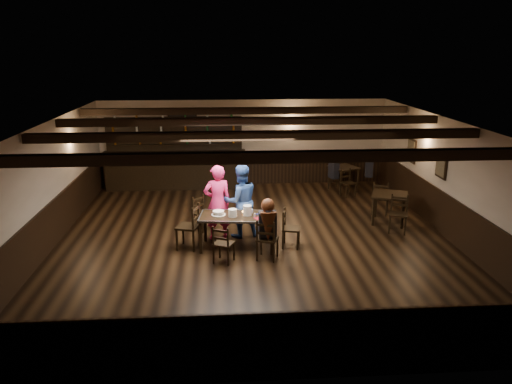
{
  "coord_description": "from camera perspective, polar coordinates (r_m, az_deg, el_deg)",
  "views": [
    {
      "loc": [
        -0.71,
        -10.63,
        4.26
      ],
      "look_at": [
        0.05,
        0.2,
        1.1
      ],
      "focal_mm": 35.0,
      "sensor_mm": 36.0,
      "label": 1
    }
  ],
  "objects": [
    {
      "name": "chair_near_right",
      "position": [
        10.28,
        1.21,
        -5.14
      ],
      "size": [
        0.52,
        0.51,
        0.88
      ],
      "color": "black",
      "rests_on": "ground"
    },
    {
      "name": "back_table_b",
      "position": [
        15.5,
        9.97,
        2.47
      ],
      "size": [
        0.98,
        0.98,
        0.75
      ],
      "color": "black",
      "rests_on": "ground"
    },
    {
      "name": "menu_blue",
      "position": [
        10.9,
        0.88,
        -2.54
      ],
      "size": [
        0.35,
        0.33,
        0.0
      ],
      "primitive_type": "cube",
      "rotation": [
        0.0,
        0.0,
        -0.62
      ],
      "color": "#0F134D",
      "rests_on": "dining_table"
    },
    {
      "name": "back_table_a",
      "position": [
        12.86,
        15.02,
        -0.65
      ],
      "size": [
        1.09,
        1.09,
        0.75
      ],
      "color": "black",
      "rests_on": "ground"
    },
    {
      "name": "pepper_shaker",
      "position": [
        10.75,
        0.34,
        -2.54
      ],
      "size": [
        0.04,
        0.04,
        0.1
      ],
      "primitive_type": "cylinder",
      "color": "#A5A8AD",
      "rests_on": "dining_table"
    },
    {
      "name": "room_shell",
      "position": [
        10.99,
        -0.18,
        2.98
      ],
      "size": [
        9.02,
        10.02,
        2.71
      ],
      "color": "beige",
      "rests_on": "ground"
    },
    {
      "name": "bg_patron_left",
      "position": [
        15.15,
        8.89,
        2.84
      ],
      "size": [
        0.29,
        0.37,
        0.68
      ],
      "color": "black",
      "rests_on": "ground"
    },
    {
      "name": "bg_patron_right",
      "position": [
        15.55,
        12.82,
        3.13
      ],
      "size": [
        0.3,
        0.41,
        0.76
      ],
      "color": "black",
      "rests_on": "ground"
    },
    {
      "name": "man_blue",
      "position": [
        11.49,
        -1.76,
        -1.04
      ],
      "size": [
        0.96,
        0.83,
        1.71
      ],
      "primitive_type": "imported",
      "rotation": [
        0.0,
        0.0,
        3.38
      ],
      "color": "navy",
      "rests_on": "ground"
    },
    {
      "name": "tea_light",
      "position": [
        10.95,
        -1.52,
        -2.33
      ],
      "size": [
        0.06,
        0.06,
        0.06
      ],
      "color": "#A5A8AD",
      "rests_on": "dining_table"
    },
    {
      "name": "chair_end_left",
      "position": [
        10.94,
        -7.39,
        -3.55
      ],
      "size": [
        0.56,
        0.57,
        1.0
      ],
      "color": "black",
      "rests_on": "ground"
    },
    {
      "name": "ground",
      "position": [
        11.47,
        -0.2,
        -5.58
      ],
      "size": [
        10.0,
        10.0,
        0.0
      ],
      "primitive_type": "plane",
      "color": "black",
      "rests_on": "ground"
    },
    {
      "name": "woman_pink",
      "position": [
        11.37,
        -4.43,
        -1.19
      ],
      "size": [
        0.7,
        0.53,
        1.74
      ],
      "primitive_type": "imported",
      "rotation": [
        0.0,
        0.0,
        3.34
      ],
      "color": "#FA306F",
      "rests_on": "ground"
    },
    {
      "name": "salt_shaker",
      "position": [
        10.68,
        -0.16,
        -2.69
      ],
      "size": [
        0.04,
        0.04,
        0.09
      ],
      "primitive_type": "cylinder",
      "color": "silver",
      "rests_on": "dining_table"
    },
    {
      "name": "drink_glass",
      "position": [
        10.96,
        -0.54,
        -2.19
      ],
      "size": [
        0.06,
        0.06,
        0.1
      ],
      "primitive_type": "cylinder",
      "color": "silver",
      "rests_on": "dining_table"
    },
    {
      "name": "cake",
      "position": [
        10.87,
        -4.31,
        -2.42
      ],
      "size": [
        0.31,
        0.31,
        0.1
      ],
      "color": "white",
      "rests_on": "dining_table"
    },
    {
      "name": "dining_table",
      "position": [
        10.86,
        -2.14,
        -3.06
      ],
      "size": [
        1.72,
        1.0,
        0.75
      ],
      "color": "black",
      "rests_on": "ground"
    },
    {
      "name": "chair_end_right",
      "position": [
        11.0,
        3.67,
        -3.82
      ],
      "size": [
        0.46,
        0.48,
        0.85
      ],
      "color": "black",
      "rests_on": "ground"
    },
    {
      "name": "plate_stack_b",
      "position": [
        10.81,
        -0.99,
        -2.1
      ],
      "size": [
        0.19,
        0.19,
        0.22
      ],
      "primitive_type": "cylinder",
      "color": "white",
      "rests_on": "dining_table"
    },
    {
      "name": "chair_far_pushed",
      "position": [
        12.09,
        -6.32,
        -2.06
      ],
      "size": [
        0.54,
        0.54,
        0.84
      ],
      "color": "black",
      "rests_on": "ground"
    },
    {
      "name": "menu_red",
      "position": [
        10.67,
        0.47,
        -2.97
      ],
      "size": [
        0.31,
        0.27,
        0.0
      ],
      "primitive_type": "cube",
      "rotation": [
        0.0,
        0.0,
        0.44
      ],
      "color": "maroon",
      "rests_on": "dining_table"
    },
    {
      "name": "bar_counter",
      "position": [
        15.82,
        -9.23,
        3.08
      ],
      "size": [
        4.4,
        0.7,
        2.2
      ],
      "color": "black",
      "rests_on": "ground"
    },
    {
      "name": "chair_near_left",
      "position": [
        10.17,
        -3.88,
        -5.68
      ],
      "size": [
        0.49,
        0.49,
        0.81
      ],
      "color": "black",
      "rests_on": "ground"
    },
    {
      "name": "seated_person",
      "position": [
        10.21,
        1.34,
        -3.22
      ],
      "size": [
        0.36,
        0.55,
        0.89
      ],
      "color": "black",
      "rests_on": "ground"
    },
    {
      "name": "plate_stack_a",
      "position": [
        10.73,
        -2.68,
        -2.39
      ],
      "size": [
        0.18,
        0.18,
        0.17
      ],
      "primitive_type": "cylinder",
      "color": "white",
      "rests_on": "dining_table"
    }
  ]
}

